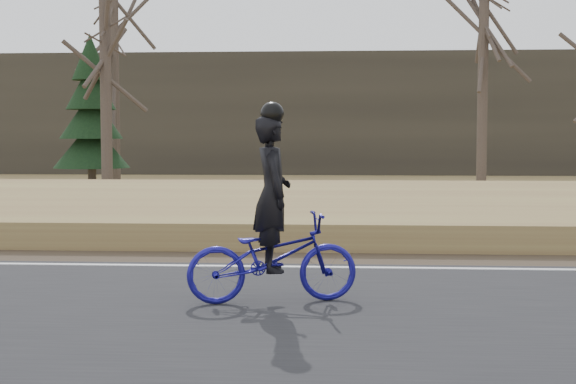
{
  "coord_description": "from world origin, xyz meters",
  "views": [
    {
      "loc": [
        3.27,
        -10.97,
        1.9
      ],
      "look_at": [
        2.53,
        0.5,
        1.1
      ],
      "focal_mm": 50.0,
      "sensor_mm": 36.0,
      "label": 1
    }
  ],
  "objects": [
    {
      "name": "ground",
      "position": [
        0.0,
        0.0,
        0.0
      ],
      "size": [
        120.0,
        120.0,
        0.0
      ],
      "primitive_type": "plane",
      "color": "#9A894E",
      "rests_on": "ground"
    },
    {
      "name": "bare_tree_near_left",
      "position": [
        -4.18,
        14.3,
        3.33
      ],
      "size": [
        0.36,
        0.36,
        6.67
      ],
      "primitive_type": "cylinder",
      "color": "#4F423A",
      "rests_on": "ground"
    },
    {
      "name": "shoulder",
      "position": [
        0.0,
        1.2,
        0.02
      ],
      "size": [
        120.0,
        1.6,
        0.04
      ],
      "primitive_type": "cube",
      "color": "#473A2B",
      "rests_on": "ground"
    },
    {
      "name": "treeline_backdrop",
      "position": [
        0.0,
        30.0,
        3.0
      ],
      "size": [
        120.0,
        4.0,
        6.0
      ],
      "primitive_type": "cube",
      "color": "#383328",
      "rests_on": "ground"
    },
    {
      "name": "bare_tree_center",
      "position": [
        8.29,
        17.73,
        4.17
      ],
      "size": [
        0.36,
        0.36,
        8.34
      ],
      "primitive_type": "cylinder",
      "color": "#4F423A",
      "rests_on": "ground"
    },
    {
      "name": "bare_tree_left",
      "position": [
        -5.18,
        18.81,
        4.3
      ],
      "size": [
        0.36,
        0.36,
        8.61
      ],
      "primitive_type": "cylinder",
      "color": "#4F423A",
      "rests_on": "ground"
    },
    {
      "name": "road",
      "position": [
        0.0,
        -2.5,
        0.03
      ],
      "size": [
        120.0,
        6.0,
        0.06
      ],
      "primitive_type": "cube",
      "color": "black",
      "rests_on": "ground"
    },
    {
      "name": "edge_line",
      "position": [
        0.0,
        0.2,
        0.07
      ],
      "size": [
        120.0,
        0.12,
        0.01
      ],
      "primitive_type": "cube",
      "color": "silver",
      "rests_on": "road"
    },
    {
      "name": "embankment",
      "position": [
        0.0,
        4.2,
        0.22
      ],
      "size": [
        120.0,
        5.0,
        0.44
      ],
      "primitive_type": "cube",
      "color": "#9A894E",
      "rests_on": "ground"
    },
    {
      "name": "railroad",
      "position": [
        0.0,
        8.0,
        0.53
      ],
      "size": [
        120.0,
        2.4,
        0.29
      ],
      "color": "black",
      "rests_on": "ballast"
    },
    {
      "name": "ballast",
      "position": [
        0.0,
        8.0,
        0.23
      ],
      "size": [
        120.0,
        3.0,
        0.45
      ],
      "primitive_type": "cube",
      "color": "slate",
      "rests_on": "ground"
    },
    {
      "name": "conifer",
      "position": [
        -5.24,
        16.08,
        2.55
      ],
      "size": [
        2.6,
        2.6,
        5.39
      ],
      "color": "#4F423A",
      "rests_on": "ground"
    },
    {
      "name": "cyclist",
      "position": [
        2.53,
        -2.2,
        0.76
      ],
      "size": [
        1.99,
        1.08,
        2.22
      ],
      "rotation": [
        0.0,
        0.0,
        1.8
      ],
      "color": "navy",
      "rests_on": "road"
    }
  ]
}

